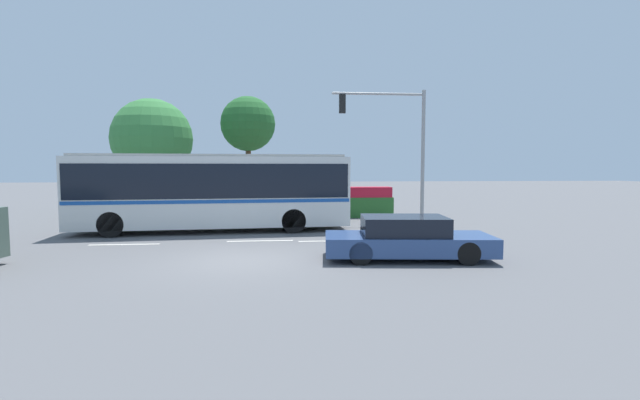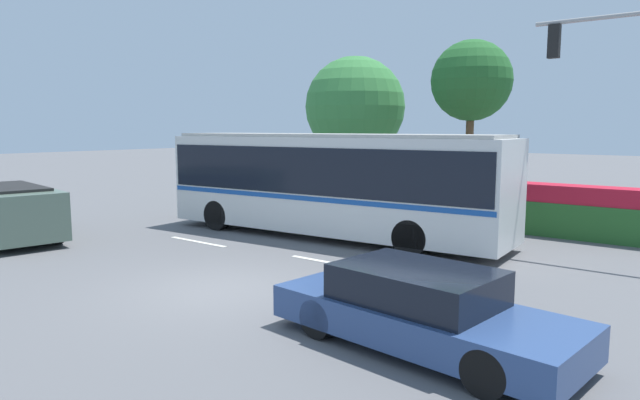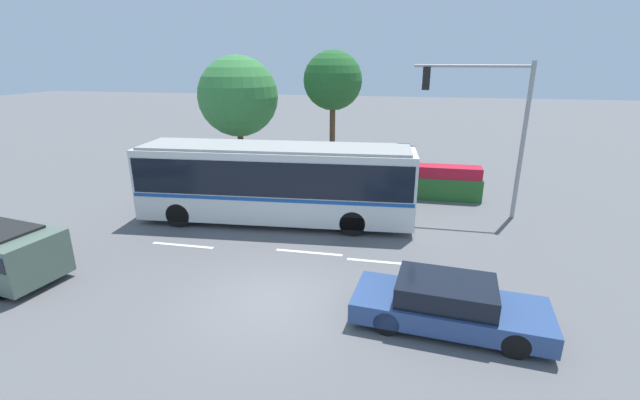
% 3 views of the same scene
% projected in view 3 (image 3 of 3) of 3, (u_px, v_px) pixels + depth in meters
% --- Properties ---
extents(ground_plane, '(140.00, 140.00, 0.00)m').
position_uv_depth(ground_plane, '(271.00, 300.00, 12.30)').
color(ground_plane, '#5B5B5E').
extents(city_bus, '(11.40, 3.30, 3.23)m').
position_uv_depth(city_bus, '(275.00, 179.00, 17.70)').
color(city_bus, silver).
rests_on(city_bus, ground).
extents(sedan_foreground, '(5.02, 2.38, 1.26)m').
position_uv_depth(sedan_foreground, '(448.00, 304.00, 10.97)').
color(sedan_foreground, navy).
rests_on(sedan_foreground, ground).
extents(traffic_light_pole, '(4.64, 0.24, 6.48)m').
position_uv_depth(traffic_light_pole, '(496.00, 117.00, 17.56)').
color(traffic_light_pole, gray).
rests_on(traffic_light_pole, ground).
extents(flowering_hedge, '(7.75, 1.02, 1.63)m').
position_uv_depth(flowering_hedge, '(400.00, 180.00, 21.34)').
color(flowering_hedge, '#286028').
rests_on(flowering_hedge, ground).
extents(street_tree_left, '(4.72, 4.72, 6.77)m').
position_uv_depth(street_tree_left, '(238.00, 96.00, 25.54)').
color(street_tree_left, brown).
rests_on(street_tree_left, ground).
extents(street_tree_centre, '(3.34, 3.34, 7.03)m').
position_uv_depth(street_tree_centre, '(333.00, 81.00, 24.45)').
color(street_tree_centre, brown).
rests_on(street_tree_centre, ground).
extents(lane_stripe_near, '(2.40, 0.16, 0.01)m').
position_uv_depth(lane_stripe_near, '(309.00, 252.00, 15.28)').
color(lane_stripe_near, silver).
rests_on(lane_stripe_near, ground).
extents(lane_stripe_mid, '(2.40, 0.16, 0.01)m').
position_uv_depth(lane_stripe_mid, '(382.00, 262.00, 14.57)').
color(lane_stripe_mid, silver).
rests_on(lane_stripe_mid, ground).
extents(lane_stripe_far, '(2.40, 0.16, 0.01)m').
position_uv_depth(lane_stripe_far, '(183.00, 245.00, 15.87)').
color(lane_stripe_far, silver).
rests_on(lane_stripe_far, ground).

